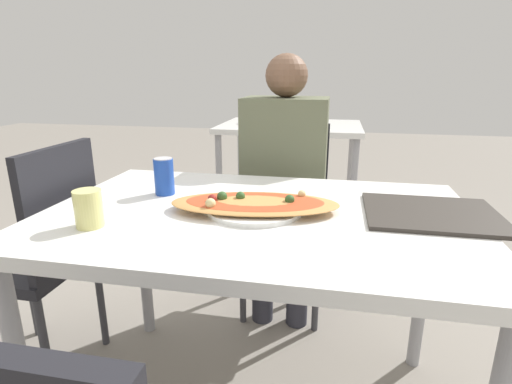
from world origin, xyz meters
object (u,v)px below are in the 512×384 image
Objects in this scene: dining_table at (257,234)px; chair_side_left at (41,250)px; person_seated at (285,171)px; drink_glass at (89,209)px; soda_can at (164,176)px; chair_far_seated at (287,205)px; pizza_main at (254,205)px.

dining_table is 1.40× the size of chair_side_left.
person_seated reaches higher than drink_glass.
dining_table is 10.20× the size of soda_can.
chair_side_left is at bearing 146.62° from drink_glass.
person_seated is 12.07× the size of drink_glass.
person_seated reaches higher than chair_far_seated.
chair_side_left is 1.03m from person_seated.
drink_glass is at bearing -153.15° from pizza_main.
person_seated reaches higher than pizza_main.
pizza_main is at bearing -174.18° from dining_table.
person_seated is 9.82× the size of soda_can.
soda_can reaches higher than dining_table.
pizza_main is at bearing -18.55° from soda_can.
soda_can is at bearing -83.85° from chair_side_left.
dining_table is 12.53× the size of drink_glass.
soda_can is 1.23× the size of drink_glass.
chair_far_seated is 1.08m from drink_glass.
drink_glass is at bearing 63.37° from person_seated.
chair_far_seated reaches higher than soda_can.
pizza_main is at bearing -94.22° from chair_side_left.
chair_far_seated reaches higher than pizza_main.
soda_can is at bearing 56.40° from person_seated.
chair_side_left is at bearing 175.89° from dining_table.
dining_table is 0.84m from chair_side_left.
chair_side_left reaches higher than soda_can.
person_seated reaches higher than soda_can.
drink_glass is at bearing -123.38° from chair_side_left.
dining_table is 0.09m from pizza_main.
drink_glass reaches higher than dining_table.
soda_can is (-0.35, -0.52, 0.09)m from person_seated.
soda_can reaches higher than pizza_main.
chair_far_seated is 0.23m from person_seated.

